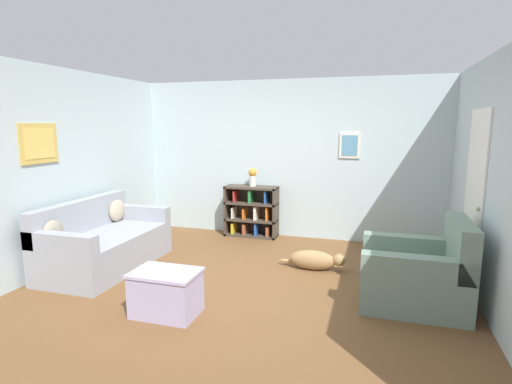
# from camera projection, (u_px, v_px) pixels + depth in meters

# --- Properties ---
(ground_plane) EXTENTS (14.00, 14.00, 0.00)m
(ground_plane) POSITION_uv_depth(u_px,v_px,m) (246.00, 284.00, 4.74)
(ground_plane) COLOR brown
(wall_back) EXTENTS (5.60, 0.13, 2.60)m
(wall_back) POSITION_uv_depth(u_px,v_px,m) (288.00, 159.00, 6.64)
(wall_back) COLOR silver
(wall_back) RESTS_ON ground_plane
(wall_left) EXTENTS (0.13, 5.00, 2.60)m
(wall_left) POSITION_uv_depth(u_px,v_px,m) (62.00, 169.00, 5.24)
(wall_left) COLOR silver
(wall_left) RESTS_ON ground_plane
(wall_right) EXTENTS (0.16, 5.00, 2.60)m
(wall_right) POSITION_uv_depth(u_px,v_px,m) (499.00, 186.00, 3.81)
(wall_right) COLOR silver
(wall_right) RESTS_ON ground_plane
(couch) EXTENTS (0.93, 1.76, 0.89)m
(couch) POSITION_uv_depth(u_px,v_px,m) (104.00, 244.00, 5.28)
(couch) COLOR #9399A3
(couch) RESTS_ON ground_plane
(bookshelf) EXTENTS (0.88, 0.32, 0.86)m
(bookshelf) POSITION_uv_depth(u_px,v_px,m) (252.00, 212.00, 6.75)
(bookshelf) COLOR #42382D
(bookshelf) RESTS_ON ground_plane
(recliner_chair) EXTENTS (1.04, 0.93, 0.93)m
(recliner_chair) POSITION_uv_depth(u_px,v_px,m) (419.00, 275.00, 4.18)
(recliner_chair) COLOR gray
(recliner_chair) RESTS_ON ground_plane
(coffee_table) EXTENTS (0.65, 0.45, 0.45)m
(coffee_table) POSITION_uv_depth(u_px,v_px,m) (166.00, 291.00, 3.96)
(coffee_table) COLOR #ADA3CC
(coffee_table) RESTS_ON ground_plane
(dog) EXTENTS (0.87, 0.23, 0.25)m
(dog) POSITION_uv_depth(u_px,v_px,m) (315.00, 260.00, 5.20)
(dog) COLOR #9E7A4C
(dog) RESTS_ON ground_plane
(vase) EXTENTS (0.14, 0.14, 0.30)m
(vase) POSITION_uv_depth(u_px,v_px,m) (253.00, 176.00, 6.63)
(vase) COLOR silver
(vase) RESTS_ON bookshelf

